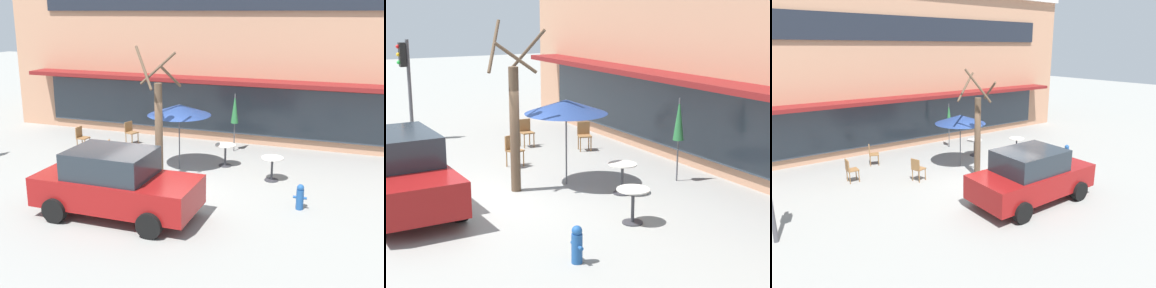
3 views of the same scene
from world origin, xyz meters
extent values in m
plane|color=gray|center=(0.00, 0.00, 0.00)|extent=(80.00, 80.00, 0.00)
cube|color=tan|center=(0.00, 10.00, 3.96)|extent=(19.39, 8.00, 7.92)
cube|color=maroon|center=(0.00, 5.45, 2.55)|extent=(16.48, 1.10, 0.16)
cube|color=#1E232D|center=(0.00, 5.94, 5.70)|extent=(15.52, 0.10, 1.10)
cube|color=#2D3842|center=(0.00, 5.94, 1.35)|extent=(15.52, 0.10, 1.90)
cylinder|color=#333338|center=(1.29, 2.93, 0.01)|extent=(0.44, 0.44, 0.03)
cylinder|color=#333338|center=(1.29, 2.93, 0.38)|extent=(0.07, 0.07, 0.70)
cylinder|color=silver|center=(1.29, 2.93, 0.74)|extent=(0.70, 0.70, 0.03)
cylinder|color=#333338|center=(3.08, 2.02, 0.01)|extent=(0.44, 0.44, 0.03)
cylinder|color=#333338|center=(3.08, 2.02, 0.38)|extent=(0.07, 0.07, 0.70)
cylinder|color=silver|center=(3.08, 2.02, 0.74)|extent=(0.70, 0.70, 0.03)
cylinder|color=#4C4C51|center=(-0.07, 2.11, 1.10)|extent=(0.04, 0.04, 2.20)
cone|color=navy|center=(-0.07, 2.11, 2.03)|extent=(2.10, 2.10, 0.35)
cylinder|color=#4C4C51|center=(1.08, 4.78, 1.10)|extent=(0.04, 0.04, 2.20)
cone|color=#286B38|center=(1.08, 4.78, 1.65)|extent=(0.28, 0.28, 1.10)
cylinder|color=olive|center=(-4.20, 3.11, 0.23)|extent=(0.04, 0.04, 0.45)
cylinder|color=olive|center=(-4.21, 2.77, 0.23)|extent=(0.04, 0.04, 0.45)
cylinder|color=olive|center=(-4.54, 3.11, 0.23)|extent=(0.04, 0.04, 0.45)
cylinder|color=olive|center=(-4.55, 2.77, 0.23)|extent=(0.04, 0.04, 0.45)
cube|color=olive|center=(-4.37, 2.94, 0.47)|extent=(0.40, 0.40, 0.04)
cube|color=olive|center=(-4.55, 2.94, 0.69)|extent=(0.04, 0.40, 0.40)
cylinder|color=olive|center=(-2.19, 1.85, 0.23)|extent=(0.04, 0.04, 0.45)
cylinder|color=olive|center=(-2.07, 1.53, 0.23)|extent=(0.04, 0.04, 0.45)
cylinder|color=olive|center=(-2.51, 1.74, 0.23)|extent=(0.04, 0.04, 0.45)
cylinder|color=olive|center=(-2.39, 1.42, 0.23)|extent=(0.04, 0.04, 0.45)
cube|color=olive|center=(-2.29, 1.64, 0.47)|extent=(0.51, 0.51, 0.04)
cube|color=olive|center=(-2.46, 1.58, 0.69)|extent=(0.17, 0.39, 0.40)
cylinder|color=olive|center=(-2.80, 4.44, 0.23)|extent=(0.04, 0.04, 0.45)
cylinder|color=olive|center=(-2.91, 4.12, 0.23)|extent=(0.04, 0.04, 0.45)
cylinder|color=olive|center=(-3.13, 4.55, 0.23)|extent=(0.04, 0.04, 0.45)
cylinder|color=olive|center=(-3.23, 4.22, 0.23)|extent=(0.04, 0.04, 0.45)
cube|color=olive|center=(-3.02, 4.33, 0.47)|extent=(0.50, 0.50, 0.04)
cube|color=olive|center=(-3.19, 4.39, 0.69)|extent=(0.16, 0.39, 0.40)
cube|color=maroon|center=(-0.10, -2.05, 0.70)|extent=(4.23, 1.86, 0.76)
cube|color=#232B33|center=(-0.25, -2.05, 1.42)|extent=(2.12, 1.63, 0.68)
cylinder|color=black|center=(1.19, -1.13, 0.32)|extent=(0.64, 0.23, 0.64)
cylinder|color=black|center=(1.22, -2.93, 0.32)|extent=(0.64, 0.23, 0.64)
cylinder|color=black|center=(-1.41, -1.17, 0.32)|extent=(0.64, 0.23, 0.64)
cylinder|color=black|center=(-1.39, -2.97, 0.32)|extent=(0.64, 0.23, 0.64)
cylinder|color=brown|center=(-0.19, 0.76, 1.54)|extent=(0.24, 0.24, 3.07)
cylinder|color=brown|center=(0.26, 0.64, 3.32)|extent=(0.33, 0.98, 0.75)
cylinder|color=brown|center=(-0.41, 1.25, 3.45)|extent=(1.06, 0.53, 1.01)
cylinder|color=brown|center=(-0.47, 0.40, 3.55)|extent=(0.83, 0.66, 1.21)
cylinder|color=#1E4C8C|center=(4.25, 0.03, 0.28)|extent=(0.20, 0.20, 0.55)
sphere|color=#1E4C8C|center=(4.25, 0.03, 0.61)|extent=(0.19, 0.19, 0.19)
cylinder|color=#1E4C8C|center=(4.12, 0.03, 0.33)|extent=(0.10, 0.07, 0.07)
cylinder|color=#1E4C8C|center=(4.38, 0.03, 0.33)|extent=(0.10, 0.07, 0.07)
camera|label=1|loc=(5.77, -12.20, 5.13)|focal=45.00mm
camera|label=2|loc=(12.75, -4.68, 4.46)|focal=55.00mm
camera|label=3|loc=(-7.85, -9.27, 4.87)|focal=32.00mm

